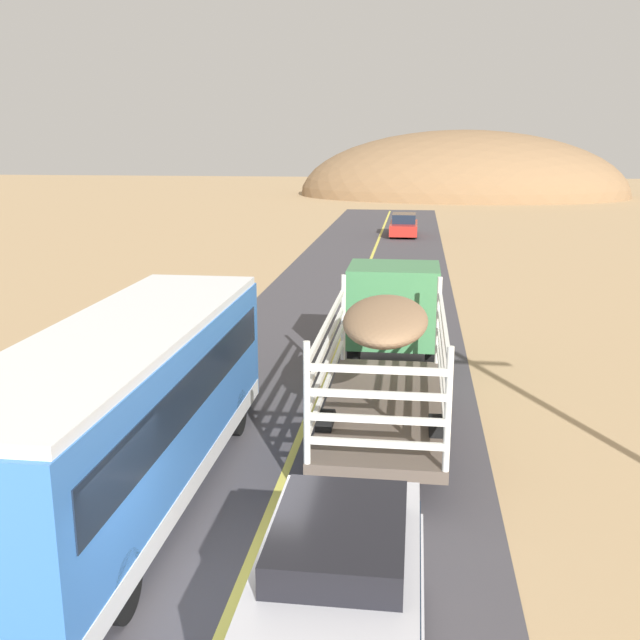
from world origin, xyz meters
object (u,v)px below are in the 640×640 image
object	(u,v)px
suv_near	(339,612)
car_far	(404,226)
bus	(127,410)
livestock_truck	(390,324)

from	to	relation	value
suv_near	car_far	size ratio (longest dim) A/B	1.05
bus	livestock_truck	bearing A→B (deg)	56.57
livestock_truck	suv_near	bearing A→B (deg)	-90.83
suv_near	car_far	distance (m)	42.53
bus	car_far	distance (m)	38.44
livestock_truck	car_far	distance (m)	31.66
bus	car_far	size ratio (longest dim) A/B	2.27
suv_near	bus	distance (m)	6.04
car_far	suv_near	bearing A→B (deg)	-89.87
livestock_truck	car_far	xyz separation A→B (m)	(-0.26, 31.64, -1.10)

